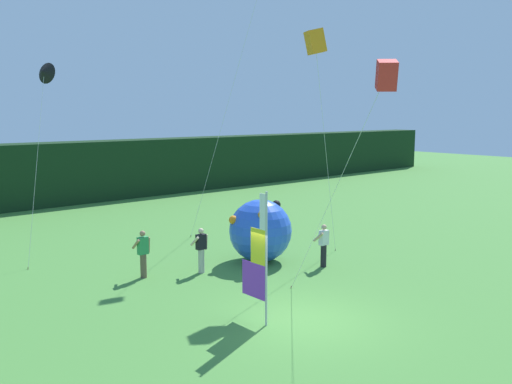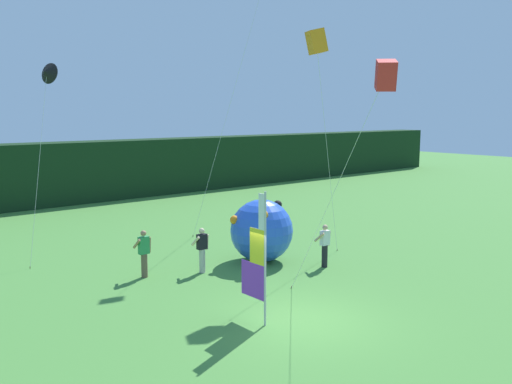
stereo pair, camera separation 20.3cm
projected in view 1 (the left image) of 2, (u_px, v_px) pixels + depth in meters
name	position (u px, v px, depth m)	size (l,w,h in m)	color
ground_plane	(303.00, 321.00, 15.06)	(120.00, 120.00, 0.00)	#478438
distant_treeline	(18.00, 176.00, 32.46)	(80.00, 2.40, 3.85)	black
banner_flag	(259.00, 260.00, 14.71)	(0.06, 1.03, 3.67)	#B7B7BC
person_near_banner	(201.00, 249.00, 19.46)	(0.55, 0.48, 1.63)	#B7B2A3
person_mid_field	(143.00, 253.00, 18.88)	(0.55, 0.48, 1.67)	brown
person_far_left	(324.00, 244.00, 20.22)	(0.55, 0.48, 1.61)	black
inflatable_balloon	(260.00, 231.00, 20.92)	(2.42, 2.42, 2.42)	blue
kite_orange_box_0	(315.00, 42.00, 19.29)	(2.86, 1.33, 8.66)	brown
kite_red_box_1	(386.00, 76.00, 14.17)	(0.84, 3.99, 7.10)	brown
kite_black_delta_2	(44.00, 73.00, 21.42)	(2.08, 2.37, 7.73)	brown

